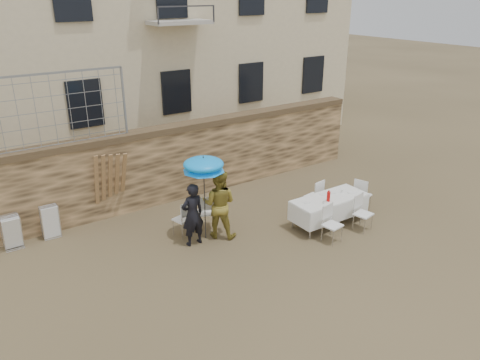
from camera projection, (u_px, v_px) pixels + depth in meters
ground at (280, 273)px, 10.38m from camera, size 80.00×80.00×0.00m
stone_wall at (176, 162)px, 13.79m from camera, size 13.00×0.50×2.20m
chain_link_fence at (62, 110)px, 11.48m from camera, size 3.20×0.06×1.80m
man_suit at (193, 215)px, 11.27m from camera, size 0.60×0.40×1.60m
woman_dress at (219, 204)px, 11.63m from camera, size 1.09×1.09×1.79m
umbrella at (204, 167)px, 11.13m from camera, size 1.02×1.02×2.04m
couple_chair_left at (183, 218)px, 11.82m from camera, size 0.58×0.58×0.96m
couple_chair_right at (207, 211)px, 12.18m from camera, size 0.62×0.62×0.96m
banquet_table at (330, 199)px, 12.29m from camera, size 2.10×0.85×0.78m
soda_bottle at (328, 197)px, 12.01m from camera, size 0.09×0.09×0.26m
table_chair_front_left at (333, 224)px, 11.50m from camera, size 0.55×0.55×0.96m
table_chair_front_right at (363, 213)px, 12.07m from camera, size 0.56×0.56×0.96m
table_chair_back at (314, 195)px, 13.10m from camera, size 0.54×0.54×0.96m
table_chair_side at (363, 194)px, 13.19m from camera, size 0.61×0.61×0.96m
chair_stack_left at (11, 230)px, 11.28m from camera, size 0.46×0.40×0.92m
chair_stack_right at (49, 220)px, 11.75m from camera, size 0.46×0.32×0.92m
wood_planks at (108, 186)px, 12.42m from camera, size 0.70×0.20×2.00m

